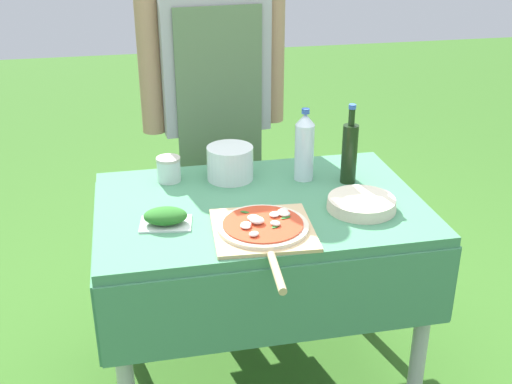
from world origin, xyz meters
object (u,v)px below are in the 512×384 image
(pizza_on_peel, at_px, (263,229))
(plate_stack, at_px, (361,204))
(mixing_tub, at_px, (230,163))
(oil_bottle, at_px, (349,152))
(herb_container, at_px, (165,217))
(prep_table, at_px, (260,233))
(sauce_jar, at_px, (169,171))
(person_cook, at_px, (214,93))
(water_bottle, at_px, (304,146))

(pizza_on_peel, bearing_deg, plate_stack, 18.92)
(mixing_tub, bearing_deg, oil_bottle, -15.40)
(oil_bottle, height_order, herb_container, oil_bottle)
(prep_table, xyz_separation_m, pizza_on_peel, (-0.04, -0.22, 0.13))
(pizza_on_peel, relative_size, sauce_jar, 5.65)
(pizza_on_peel, height_order, plate_stack, pizza_on_peel)
(prep_table, relative_size, plate_stack, 4.85)
(prep_table, relative_size, person_cook, 0.68)
(oil_bottle, height_order, sauce_jar, oil_bottle)
(person_cook, xyz_separation_m, mixing_tub, (-0.01, -0.46, -0.14))
(mixing_tub, relative_size, sauce_jar, 1.86)
(mixing_tub, distance_m, plate_stack, 0.52)
(person_cook, height_order, sauce_jar, person_cook)
(plate_stack, bearing_deg, water_bottle, 113.25)
(mixing_tub, xyz_separation_m, sauce_jar, (-0.23, 0.03, -0.02))
(oil_bottle, bearing_deg, plate_stack, -97.66)
(prep_table, distance_m, herb_container, 0.38)
(pizza_on_peel, xyz_separation_m, sauce_jar, (-0.26, 0.47, 0.03))
(herb_container, relative_size, sauce_jar, 1.93)
(pizza_on_peel, xyz_separation_m, mixing_tub, (-0.03, 0.44, 0.05))
(person_cook, relative_size, herb_container, 9.28)
(mixing_tub, bearing_deg, water_bottle, -12.06)
(water_bottle, relative_size, sauce_jar, 2.95)
(oil_bottle, bearing_deg, water_bottle, 159.03)
(sauce_jar, bearing_deg, oil_bottle, -12.40)
(prep_table, xyz_separation_m, water_bottle, (0.20, 0.17, 0.25))
(mixing_tub, bearing_deg, sauce_jar, 173.40)
(person_cook, distance_m, water_bottle, 0.58)
(sauce_jar, bearing_deg, person_cook, 61.34)
(prep_table, xyz_separation_m, person_cook, (-0.06, 0.68, 0.32))
(pizza_on_peel, distance_m, plate_stack, 0.37)
(water_bottle, xyz_separation_m, sauce_jar, (-0.49, 0.08, -0.09))
(person_cook, bearing_deg, sauce_jar, 56.25)
(person_cook, relative_size, water_bottle, 6.08)
(water_bottle, distance_m, mixing_tub, 0.28)
(pizza_on_peel, height_order, herb_container, herb_container)
(person_cook, xyz_separation_m, herb_container, (-0.28, -0.79, -0.17))
(herb_container, xyz_separation_m, mixing_tub, (0.27, 0.33, 0.04))
(oil_bottle, distance_m, plate_stack, 0.25)
(prep_table, bearing_deg, oil_bottle, 16.70)
(oil_bottle, xyz_separation_m, water_bottle, (-0.15, 0.06, 0.01))
(sauce_jar, bearing_deg, mixing_tub, -6.60)
(pizza_on_peel, xyz_separation_m, oil_bottle, (0.39, 0.33, 0.10))
(person_cook, distance_m, sauce_jar, 0.52)
(oil_bottle, relative_size, water_bottle, 1.09)
(herb_container, bearing_deg, plate_stack, -1.62)
(mixing_tub, bearing_deg, prep_table, -73.43)
(water_bottle, bearing_deg, sauce_jar, 170.41)
(prep_table, height_order, oil_bottle, oil_bottle)
(pizza_on_peel, xyz_separation_m, plate_stack, (0.36, 0.10, 0.01))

